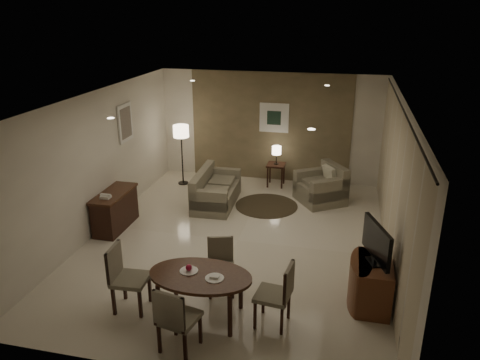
% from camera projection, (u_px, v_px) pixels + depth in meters
% --- Properties ---
extents(room_shell, '(5.50, 7.00, 2.70)m').
position_uv_depth(room_shell, '(242.00, 166.00, 8.73)').
color(room_shell, beige).
rests_on(room_shell, ground).
extents(taupe_accent, '(3.96, 0.03, 2.70)m').
position_uv_depth(taupe_accent, '(270.00, 127.00, 11.55)').
color(taupe_accent, '#7C6A4D').
rests_on(taupe_accent, wall_back).
extents(curtain_wall, '(0.08, 6.70, 2.58)m').
position_uv_depth(curtain_wall, '(393.00, 187.00, 7.81)').
color(curtain_wall, beige).
rests_on(curtain_wall, wall_right).
extents(curtain_rod, '(0.03, 6.80, 0.03)m').
position_uv_depth(curtain_rod, '(403.00, 109.00, 7.35)').
color(curtain_rod, black).
rests_on(curtain_rod, wall_right).
extents(art_back_frame, '(0.72, 0.03, 0.72)m').
position_uv_depth(art_back_frame, '(274.00, 118.00, 11.41)').
color(art_back_frame, silver).
rests_on(art_back_frame, wall_back).
extents(art_back_canvas, '(0.34, 0.01, 0.34)m').
position_uv_depth(art_back_canvas, '(274.00, 118.00, 11.40)').
color(art_back_canvas, '#1A2F22').
rests_on(art_back_canvas, wall_back).
extents(art_left_frame, '(0.03, 0.60, 0.80)m').
position_uv_depth(art_left_frame, '(125.00, 123.00, 9.86)').
color(art_left_frame, silver).
rests_on(art_left_frame, wall_left).
extents(art_left_canvas, '(0.01, 0.46, 0.64)m').
position_uv_depth(art_left_canvas, '(126.00, 123.00, 9.86)').
color(art_left_canvas, gray).
rests_on(art_left_canvas, wall_left).
extents(downlight_nl, '(0.10, 0.10, 0.01)m').
position_uv_depth(downlight_nl, '(111.00, 118.00, 6.55)').
color(downlight_nl, white).
rests_on(downlight_nl, ceiling).
extents(downlight_nr, '(0.10, 0.10, 0.01)m').
position_uv_depth(downlight_nr, '(311.00, 129.00, 5.96)').
color(downlight_nr, white).
rests_on(downlight_nr, ceiling).
extents(downlight_fl, '(0.10, 0.10, 0.01)m').
position_uv_depth(downlight_fl, '(192.00, 81.00, 9.84)').
color(downlight_fl, white).
rests_on(downlight_fl, ceiling).
extents(downlight_fr, '(0.10, 0.10, 0.01)m').
position_uv_depth(downlight_fr, '(327.00, 86.00, 9.25)').
color(downlight_fr, white).
rests_on(downlight_fr, ceiling).
extents(console_desk, '(0.48, 1.20, 0.75)m').
position_uv_depth(console_desk, '(115.00, 210.00, 9.23)').
color(console_desk, '#452816').
rests_on(console_desk, floor).
extents(telephone, '(0.20, 0.14, 0.09)m').
position_uv_depth(telephone, '(106.00, 196.00, 8.81)').
color(telephone, white).
rests_on(telephone, console_desk).
extents(tv_cabinet, '(0.48, 0.90, 0.70)m').
position_uv_depth(tv_cabinet, '(373.00, 284.00, 6.84)').
color(tv_cabinet, brown).
rests_on(tv_cabinet, floor).
extents(flat_tv, '(0.36, 0.85, 0.60)m').
position_uv_depth(flat_tv, '(377.00, 243.00, 6.61)').
color(flat_tv, black).
rests_on(flat_tv, tv_cabinet).
extents(dining_table, '(1.46, 0.91, 0.68)m').
position_uv_depth(dining_table, '(201.00, 296.00, 6.56)').
color(dining_table, '#452816').
rests_on(dining_table, floor).
extents(chair_near, '(0.54, 0.54, 0.95)m').
position_uv_depth(chair_near, '(179.00, 317.00, 5.90)').
color(chair_near, gray).
rests_on(chair_near, floor).
extents(chair_far, '(0.51, 0.51, 0.85)m').
position_uv_depth(chair_far, '(221.00, 268.00, 7.10)').
color(chair_far, gray).
rests_on(chair_far, floor).
extents(chair_left, '(0.51, 0.51, 0.99)m').
position_uv_depth(chair_left, '(131.00, 279.00, 6.70)').
color(chair_left, gray).
rests_on(chair_left, floor).
extents(chair_right, '(0.51, 0.51, 0.94)m').
position_uv_depth(chair_right, '(273.00, 294.00, 6.38)').
color(chair_right, gray).
rests_on(chair_right, floor).
extents(plate_a, '(0.26, 0.26, 0.02)m').
position_uv_depth(plate_a, '(189.00, 271.00, 6.52)').
color(plate_a, white).
rests_on(plate_a, dining_table).
extents(plate_b, '(0.26, 0.26, 0.02)m').
position_uv_depth(plate_b, '(215.00, 278.00, 6.35)').
color(plate_b, white).
rests_on(plate_b, dining_table).
extents(fruit_apple, '(0.09, 0.09, 0.09)m').
position_uv_depth(fruit_apple, '(189.00, 268.00, 6.50)').
color(fruit_apple, '#B21437').
rests_on(fruit_apple, plate_a).
extents(napkin, '(0.12, 0.08, 0.03)m').
position_uv_depth(napkin, '(214.00, 277.00, 6.34)').
color(napkin, white).
rests_on(napkin, plate_b).
extents(round_rug, '(1.38, 1.38, 0.01)m').
position_uv_depth(round_rug, '(266.00, 206.00, 10.37)').
color(round_rug, '#423624').
rests_on(round_rug, floor).
extents(sofa, '(1.65, 0.87, 0.76)m').
position_uv_depth(sofa, '(216.00, 188.00, 10.35)').
color(sofa, gray).
rests_on(sofa, floor).
extents(armchair, '(1.28, 1.29, 0.85)m').
position_uv_depth(armchair, '(321.00, 184.00, 10.44)').
color(armchair, gray).
rests_on(armchair, floor).
extents(side_table, '(0.44, 0.44, 0.56)m').
position_uv_depth(side_table, '(276.00, 175.00, 11.46)').
color(side_table, black).
rests_on(side_table, floor).
extents(table_lamp, '(0.22, 0.22, 0.50)m').
position_uv_depth(table_lamp, '(276.00, 154.00, 11.28)').
color(table_lamp, '#FFEAC1').
rests_on(table_lamp, side_table).
extents(floor_lamp, '(0.38, 0.38, 1.49)m').
position_uv_depth(floor_lamp, '(182.00, 155.00, 11.42)').
color(floor_lamp, '#FFE5B7').
rests_on(floor_lamp, floor).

